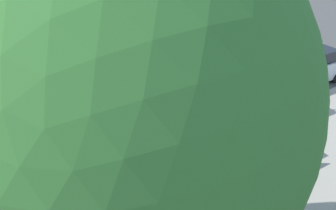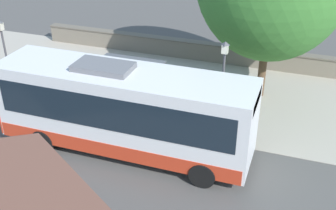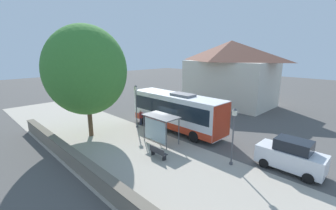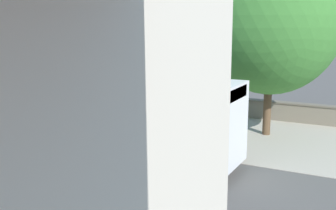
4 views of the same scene
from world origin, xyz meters
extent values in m
plane|color=#514F4C|center=(0.00, 0.00, 0.00)|extent=(120.00, 120.00, 0.00)
cube|color=#ADA393|center=(-4.50, 0.00, 0.01)|extent=(9.00, 44.00, 0.02)
cube|color=slate|center=(-8.55, 0.00, 0.53)|extent=(0.50, 20.00, 1.05)
cube|color=#685F52|center=(-8.55, 0.00, 1.09)|extent=(0.60, 20.00, 0.08)
cube|color=white|center=(1.75, 0.03, 2.00)|extent=(2.53, 10.22, 3.10)
cube|color=black|center=(1.75, 0.03, 2.40)|extent=(2.57, 9.41, 1.36)
cube|color=red|center=(1.75, 0.03, 0.76)|extent=(2.57, 10.02, 0.62)
cube|color=red|center=(1.75, -5.05, 2.00)|extent=(2.57, 0.06, 2.97)
cube|color=black|center=(1.75, 5.10, 3.24)|extent=(1.90, 0.08, 0.43)
cube|color=slate|center=(1.75, -0.74, 3.66)|extent=(1.27, 2.25, 0.22)
cylinder|color=black|center=(0.56, 3.60, 0.50)|extent=(0.30, 1.00, 1.00)
cylinder|color=black|center=(2.93, 3.60, 0.50)|extent=(0.30, 1.00, 1.00)
cylinder|color=black|center=(0.56, -3.14, 0.50)|extent=(0.30, 1.00, 1.00)
cylinder|color=black|center=(2.93, -3.14, 0.50)|extent=(0.30, 1.00, 1.00)
cylinder|color=#515459|center=(-0.79, -2.59, 1.16)|extent=(0.08, 0.08, 2.31)
cylinder|color=#515459|center=(-0.79, 0.20, 1.16)|extent=(0.08, 0.08, 2.31)
cylinder|color=#515459|center=(-2.23, -2.59, 1.16)|extent=(0.08, 0.08, 2.31)
cylinder|color=#515459|center=(-2.23, 0.20, 1.16)|extent=(0.08, 0.08, 2.31)
cube|color=#515459|center=(-1.51, -1.20, 2.35)|extent=(1.73, 3.08, 0.08)
cube|color=silver|center=(-2.21, -1.20, 1.27)|extent=(0.03, 2.51, 1.85)
cylinder|color=#2D3347|center=(0.08, 3.70, 0.38)|extent=(0.12, 0.12, 0.77)
cylinder|color=#2D3347|center=(0.24, 3.70, 0.38)|extent=(0.12, 0.12, 0.77)
cube|color=maroon|center=(0.16, 3.70, 1.08)|extent=(0.34, 0.22, 0.62)
sphere|color=tan|center=(0.16, 3.70, 1.49)|extent=(0.21, 0.21, 0.21)
cube|color=#333338|center=(-3.61, -3.16, 0.45)|extent=(0.40, 1.52, 0.06)
cube|color=#333338|center=(-3.78, -3.16, 0.68)|extent=(0.04, 1.52, 0.40)
cube|color=black|center=(-3.61, -3.77, 0.23)|extent=(0.32, 0.06, 0.45)
cube|color=black|center=(-3.61, -2.55, 0.23)|extent=(0.32, 0.06, 0.45)
cylinder|color=#4C4C51|center=(-0.75, -7.44, 0.08)|extent=(0.24, 0.24, 0.16)
cylinder|color=#4C4C51|center=(-0.75, -7.44, 1.77)|extent=(0.10, 0.10, 3.54)
cube|color=silver|center=(-0.75, -7.44, 3.72)|extent=(0.24, 0.24, 0.35)
pyramid|color=#4C4C51|center=(-0.75, -7.44, 3.96)|extent=(0.28, 0.28, 0.14)
cylinder|color=#4C4C51|center=(-0.57, 3.43, 0.08)|extent=(0.24, 0.24, 0.16)
cylinder|color=#4C4C51|center=(-0.57, 3.43, 1.94)|extent=(0.10, 0.10, 3.88)
cube|color=silver|center=(-0.57, 3.43, 4.05)|extent=(0.24, 0.24, 0.35)
pyramid|color=#4C4C51|center=(-0.57, 3.43, 4.30)|extent=(0.28, 0.28, 0.14)
cylinder|color=brown|center=(-5.01, 4.52, 2.04)|extent=(0.40, 0.40, 4.08)
ellipsoid|color=#3D7F33|center=(-5.01, 4.52, 6.01)|extent=(7.04, 7.04, 7.74)
camera|label=1|loc=(-10.10, 6.62, 9.38)|focal=35.00mm
camera|label=2|loc=(14.78, 6.42, 10.15)|focal=45.00mm
camera|label=3|loc=(-13.79, -14.35, 7.65)|focal=24.00mm
camera|label=4|loc=(16.01, 9.67, 5.75)|focal=45.00mm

